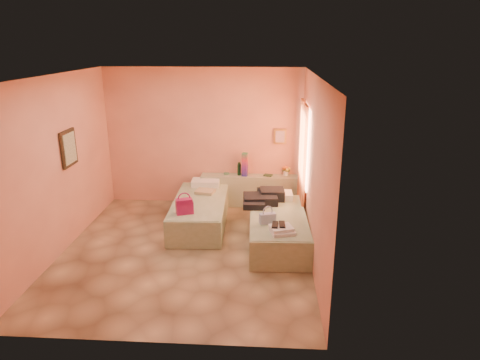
% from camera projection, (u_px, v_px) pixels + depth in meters
% --- Properties ---
extents(ground, '(4.50, 4.50, 0.00)m').
position_uv_depth(ground, '(186.00, 250.00, 7.02)').
color(ground, tan).
rests_on(ground, ground).
extents(room_walls, '(4.02, 4.51, 2.81)m').
position_uv_depth(room_walls, '(201.00, 137.00, 6.99)').
color(room_walls, '#FEAB87').
rests_on(room_walls, ground).
extents(headboard_ledge, '(2.05, 0.30, 0.65)m').
position_uv_depth(headboard_ledge, '(251.00, 190.00, 8.86)').
color(headboard_ledge, '#979F82').
rests_on(headboard_ledge, ground).
extents(bed_left, '(0.96, 2.03, 0.50)m').
position_uv_depth(bed_left, '(200.00, 212.00, 7.94)').
color(bed_left, '#A7B995').
rests_on(bed_left, ground).
extents(bed_right, '(0.96, 2.03, 0.50)m').
position_uv_depth(bed_right, '(278.00, 229.00, 7.24)').
color(bed_right, '#A7B995').
rests_on(bed_right, ground).
extents(water_bottle, '(0.10, 0.10, 0.26)m').
position_uv_depth(water_bottle, '(239.00, 169.00, 8.75)').
color(water_bottle, '#163E21').
rests_on(water_bottle, headboard_ledge).
extents(rainbow_box, '(0.13, 0.13, 0.48)m').
position_uv_depth(rainbow_box, '(245.00, 165.00, 8.66)').
color(rainbow_box, '#A81453').
rests_on(rainbow_box, headboard_ledge).
extents(small_dish, '(0.13, 0.13, 0.03)m').
position_uv_depth(small_dish, '(226.00, 174.00, 8.84)').
color(small_dish, '#4A875E').
rests_on(small_dish, headboard_ledge).
extents(green_book, '(0.20, 0.17, 0.03)m').
position_uv_depth(green_book, '(268.00, 175.00, 8.73)').
color(green_book, '#244328').
rests_on(green_book, headboard_ledge).
extents(flower_vase, '(0.21, 0.21, 0.23)m').
position_uv_depth(flower_vase, '(286.00, 170.00, 8.74)').
color(flower_vase, white).
rests_on(flower_vase, headboard_ledge).
extents(magenta_handbag, '(0.32, 0.25, 0.27)m').
position_uv_depth(magenta_handbag, '(184.00, 206.00, 7.19)').
color(magenta_handbag, '#A81453').
rests_on(magenta_handbag, bed_left).
extents(khaki_garment, '(0.39, 0.34, 0.06)m').
position_uv_depth(khaki_garment, '(205.00, 192.00, 8.19)').
color(khaki_garment, tan).
rests_on(khaki_garment, bed_left).
extents(clothes_pile, '(0.68, 0.68, 0.19)m').
position_uv_depth(clothes_pile, '(263.00, 198.00, 7.66)').
color(clothes_pile, black).
rests_on(clothes_pile, bed_right).
extents(blue_handbag, '(0.28, 0.18, 0.17)m').
position_uv_depth(blue_handbag, '(268.00, 218.00, 6.82)').
color(blue_handbag, '#4467A3').
rests_on(blue_handbag, bed_right).
extents(towel_stack, '(0.42, 0.38, 0.10)m').
position_uv_depth(towel_stack, '(282.00, 230.00, 6.48)').
color(towel_stack, white).
rests_on(towel_stack, bed_right).
extents(sandal_pair, '(0.20, 0.25, 0.02)m').
position_uv_depth(sandal_pair, '(279.00, 225.00, 6.51)').
color(sandal_pair, black).
rests_on(sandal_pair, towel_stack).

